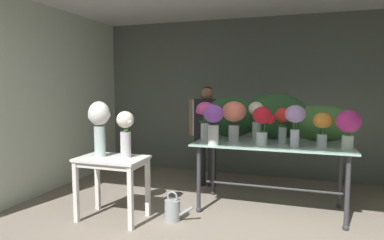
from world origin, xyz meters
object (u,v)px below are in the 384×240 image
(vase_sunset_dahlias, at_px, (322,126))
(vase_cream_lisianthus_tall, at_px, (126,131))
(vase_magenta_anemones, at_px, (348,125))
(vase_violet_tulips, at_px, (213,120))
(side_table_white, at_px, (112,166))
(vase_ivory_carnations, at_px, (256,116))
(vase_crimson_lilies, at_px, (263,122))
(vase_coral_freesia, at_px, (234,116))
(vase_fuchsia_stock, at_px, (205,116))
(watering_can, at_px, (173,210))
(vase_lilac_peonies, at_px, (295,119))
(vase_scarlet_ranunculus, at_px, (283,121))
(vase_white_roses_tall, at_px, (99,123))
(florist, at_px, (207,126))
(display_table_glass, at_px, (271,154))

(vase_sunset_dahlias, height_order, vase_cream_lisianthus_tall, vase_cream_lisianthus_tall)
(vase_magenta_anemones, bearing_deg, vase_violet_tulips, -172.50)
(side_table_white, relative_size, vase_magenta_anemones, 1.78)
(side_table_white, distance_m, vase_ivory_carnations, 1.88)
(vase_crimson_lilies, bearing_deg, vase_coral_freesia, 154.34)
(vase_fuchsia_stock, distance_m, vase_cream_lisianthus_tall, 1.08)
(vase_crimson_lilies, distance_m, watering_can, 1.45)
(vase_lilac_peonies, bearing_deg, vase_scarlet_ranunculus, 122.66)
(vase_magenta_anemones, relative_size, vase_white_roses_tall, 0.68)
(florist, bearing_deg, vase_coral_freesia, -53.85)
(watering_can, bearing_deg, vase_coral_freesia, 48.19)
(vase_violet_tulips, xyz_separation_m, vase_lilac_peonies, (0.92, 0.14, 0.03))
(vase_violet_tulips, relative_size, vase_cream_lisianthus_tall, 0.90)
(vase_crimson_lilies, relative_size, vase_coral_freesia, 0.90)
(vase_white_roses_tall, xyz_separation_m, watering_can, (0.84, 0.17, -0.99))
(vase_sunset_dahlias, xyz_separation_m, vase_coral_freesia, (-1.03, 0.05, 0.08))
(vase_ivory_carnations, distance_m, vase_lilac_peonies, 0.60)
(florist, distance_m, vase_violet_tulips, 1.16)
(vase_coral_freesia, bearing_deg, vase_magenta_anemones, -4.78)
(display_table_glass, height_order, vase_magenta_anemones, vase_magenta_anemones)
(vase_magenta_anemones, height_order, vase_coral_freesia, vase_coral_freesia)
(vase_lilac_peonies, distance_m, vase_coral_freesia, 0.75)
(vase_crimson_lilies, xyz_separation_m, vase_cream_lisianthus_tall, (-1.47, -0.58, -0.10))
(vase_white_roses_tall, bearing_deg, watering_can, 11.33)
(vase_sunset_dahlias, relative_size, watering_can, 1.12)
(vase_ivory_carnations, height_order, vase_cream_lisianthus_tall, vase_ivory_carnations)
(display_table_glass, distance_m, vase_crimson_lilies, 0.48)
(florist, xyz_separation_m, vase_magenta_anemones, (1.85, -0.88, 0.18))
(vase_crimson_lilies, bearing_deg, vase_cream_lisianthus_tall, -158.55)
(vase_violet_tulips, bearing_deg, display_table_glass, 28.61)
(vase_magenta_anemones, distance_m, watering_can, 2.17)
(vase_scarlet_ranunculus, xyz_separation_m, vase_lilac_peonies, (0.14, -0.23, 0.05))
(vase_crimson_lilies, xyz_separation_m, vase_sunset_dahlias, (0.66, 0.13, -0.03))
(vase_sunset_dahlias, xyz_separation_m, vase_cream_lisianthus_tall, (-2.13, -0.70, -0.07))
(display_table_glass, relative_size, vase_crimson_lilies, 4.06)
(florist, relative_size, vase_cream_lisianthus_tall, 2.89)
(display_table_glass, bearing_deg, vase_ivory_carnations, 146.41)
(display_table_glass, xyz_separation_m, vase_crimson_lilies, (-0.09, -0.23, 0.41))
(side_table_white, xyz_separation_m, vase_white_roses_tall, (-0.16, 0.00, 0.50))
(vase_violet_tulips, bearing_deg, vase_ivory_carnations, 48.91)
(display_table_glass, distance_m, vase_magenta_anemones, 0.93)
(florist, distance_m, vase_scarlet_ranunculus, 1.37)
(side_table_white, xyz_separation_m, vase_coral_freesia, (1.25, 0.81, 0.55))
(vase_fuchsia_stock, distance_m, vase_magenta_anemones, 1.68)
(side_table_white, height_order, vase_ivory_carnations, vase_ivory_carnations)
(vase_cream_lisianthus_tall, bearing_deg, vase_white_roses_tall, -171.19)
(display_table_glass, relative_size, vase_white_roses_tall, 2.90)
(vase_lilac_peonies, bearing_deg, vase_fuchsia_stock, 169.34)
(vase_lilac_peonies, xyz_separation_m, vase_coral_freesia, (-0.73, 0.16, 0.00))
(vase_sunset_dahlias, bearing_deg, vase_ivory_carnations, 162.36)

